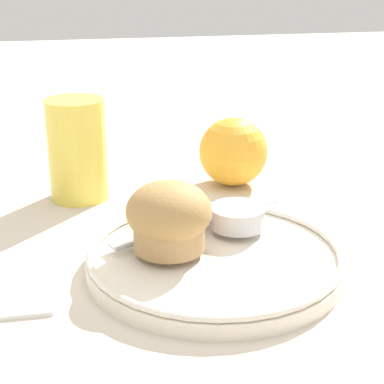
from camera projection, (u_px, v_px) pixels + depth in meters
The scene contains 8 objects.
ground_plane at pixel (189, 259), 0.59m from camera, with size 3.00×3.00×0.00m, color beige.
plate at pixel (215, 259), 0.57m from camera, with size 0.23×0.23×0.02m.
muffin at pixel (169, 217), 0.56m from camera, with size 0.08×0.08×0.06m.
cream_ramekin at pixel (237, 216), 0.61m from camera, with size 0.05×0.05×0.02m.
berry_pair at pixel (189, 222), 0.60m from camera, with size 0.03×0.02×0.02m.
butter_knife at pixel (199, 221), 0.62m from camera, with size 0.18×0.10×0.00m.
orange_fruit at pixel (233, 152), 0.76m from camera, with size 0.08×0.08×0.08m.
juice_glass at pixel (77, 150), 0.72m from camera, with size 0.07×0.07×0.11m.
Camera 1 is at (-0.10, -0.52, 0.27)m, focal length 60.00 mm.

